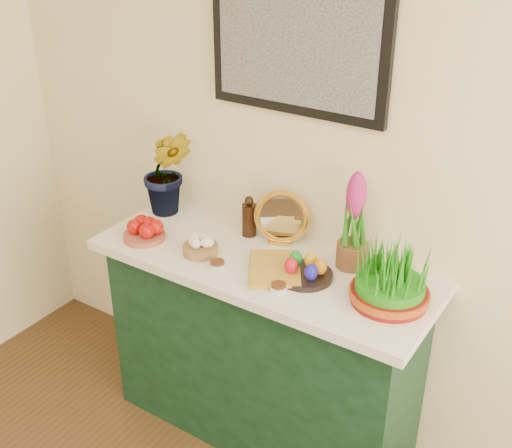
{
  "coord_description": "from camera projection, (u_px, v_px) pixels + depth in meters",
  "views": [
    {
      "loc": [
        0.69,
        0.16,
        2.19
      ],
      "look_at": [
        -0.49,
        1.95,
        1.07
      ],
      "focal_mm": 45.0,
      "sensor_mm": 36.0,
      "label": 1
    }
  ],
  "objects": [
    {
      "name": "mirror",
      "position": [
        282.0,
        218.0,
        2.62
      ],
      "size": [
        0.23,
        0.14,
        0.23
      ],
      "color": "gold",
      "rests_on": "tablecloth"
    },
    {
      "name": "spice_dish_right",
      "position": [
        278.0,
        287.0,
        2.34
      ],
      "size": [
        0.07,
        0.07,
        0.03
      ],
      "color": "silver",
      "rests_on": "tablecloth"
    },
    {
      "name": "apple_bowl",
      "position": [
        144.0,
        231.0,
        2.67
      ],
      "size": [
        0.19,
        0.19,
        0.09
      ],
      "color": "#A75039",
      "rests_on": "tablecloth"
    },
    {
      "name": "spice_dish_left",
      "position": [
        217.0,
        264.0,
        2.48
      ],
      "size": [
        0.07,
        0.07,
        0.03
      ],
      "color": "silver",
      "rests_on": "tablecloth"
    },
    {
      "name": "tablecloth",
      "position": [
        263.0,
        264.0,
        2.55
      ],
      "size": [
        1.4,
        0.55,
        0.04
      ],
      "primitive_type": "cube",
      "color": "white",
      "rests_on": "sideboard"
    },
    {
      "name": "hyacinth_green",
      "position": [
        167.0,
        158.0,
        2.79
      ],
      "size": [
        0.34,
        0.33,
        0.53
      ],
      "primitive_type": "imported",
      "rotation": [
        0.0,
        0.0,
        0.54
      ],
      "color": "#297919",
      "rests_on": "tablecloth"
    },
    {
      "name": "wheatgrass_sabzeh",
      "position": [
        391.0,
        277.0,
        2.24
      ],
      "size": [
        0.28,
        0.28,
        0.23
      ],
      "color": "maroon",
      "rests_on": "tablecloth"
    },
    {
      "name": "hyacinth_pink",
      "position": [
        354.0,
        225.0,
        2.42
      ],
      "size": [
        0.12,
        0.12,
        0.4
      ],
      "color": "brown",
      "rests_on": "tablecloth"
    },
    {
      "name": "sideboard",
      "position": [
        262.0,
        352.0,
        2.76
      ],
      "size": [
        1.3,
        0.45,
        0.85
      ],
      "primitive_type": "cube",
      "color": "#163D26",
      "rests_on": "ground"
    },
    {
      "name": "vinegar_cruet",
      "position": [
        249.0,
        218.0,
        2.69
      ],
      "size": [
        0.06,
        0.06,
        0.18
      ],
      "color": "black",
      "rests_on": "tablecloth"
    },
    {
      "name": "book",
      "position": [
        249.0,
        268.0,
        2.45
      ],
      "size": [
        0.29,
        0.31,
        0.04
      ],
      "primitive_type": "imported",
      "rotation": [
        0.0,
        0.0,
        0.55
      ],
      "color": "gold",
      "rests_on": "tablecloth"
    },
    {
      "name": "garlic_basket",
      "position": [
        200.0,
        246.0,
        2.57
      ],
      "size": [
        0.17,
        0.17,
        0.08
      ],
      "color": "#AA8244",
      "rests_on": "tablecloth"
    },
    {
      "name": "egg_plate",
      "position": [
        305.0,
        270.0,
        2.41
      ],
      "size": [
        0.28,
        0.28,
        0.09
      ],
      "color": "black",
      "rests_on": "tablecloth"
    }
  ]
}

